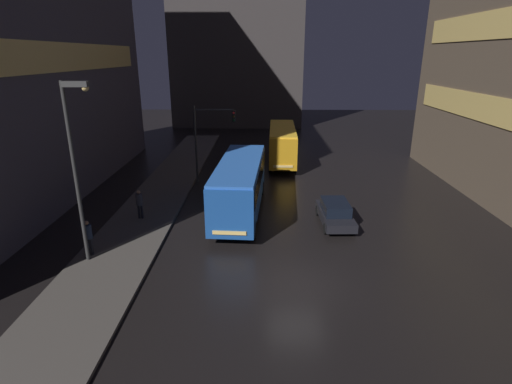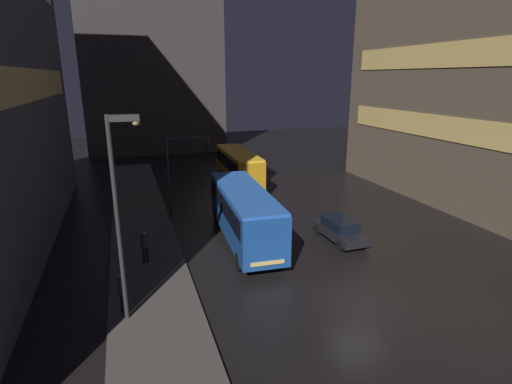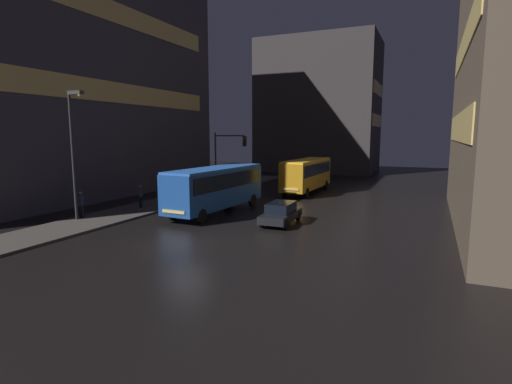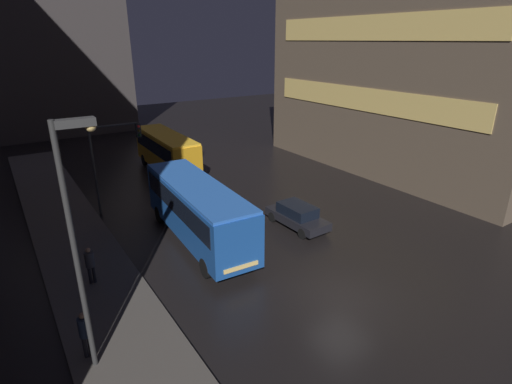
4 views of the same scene
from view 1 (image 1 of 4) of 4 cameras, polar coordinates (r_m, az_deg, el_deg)
The scene contains 10 objects.
ground_plane at distance 18.51m, azimuth 5.82°, elevation -12.95°, with size 120.00×120.00×0.00m, color black.
sidewalk_left at distance 28.39m, azimuth -14.33°, elevation -1.56°, with size 4.00×48.00×0.15m.
building_far_backdrop at distance 61.54m, azimuth -2.55°, elevation 19.43°, with size 18.07×12.00×20.41m.
bus_near at distance 25.31m, azimuth -2.31°, elevation 1.41°, with size 3.17×10.33×3.44m.
bus_far at distance 37.73m, azimuth 3.77°, elevation 7.24°, with size 2.66×9.54×3.39m.
car_taxi at distance 24.59m, azimuth 11.23°, elevation -2.91°, with size 1.89×4.29×1.44m.
pedestrian_near at distance 25.46m, azimuth -16.32°, elevation -1.31°, with size 0.49×0.49×1.82m.
pedestrian_mid at distance 21.76m, azimuth -22.88°, elevation -5.58°, with size 0.56×0.56×1.85m.
traffic_light_main at distance 31.61m, azimuth -6.66°, elevation 8.61°, with size 3.26×0.35×6.08m.
street_lamp_sidewalk at distance 19.83m, azimuth -24.27°, elevation 5.59°, with size 1.25×0.36×8.59m.
Camera 1 is at (-1.60, -15.64, 9.78)m, focal length 28.00 mm.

